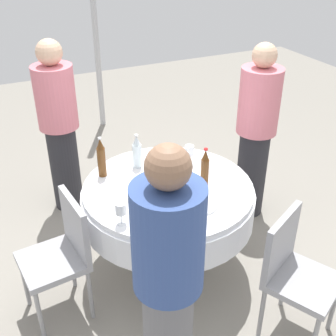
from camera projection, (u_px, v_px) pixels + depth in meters
ground_plane at (168, 264)px, 3.41m from camera, size 10.00×10.00×0.00m
dining_table at (168, 204)px, 3.11m from camera, size 1.24×1.24×0.74m
bottle_clear_far at (137, 152)px, 3.21m from camera, size 0.07×0.07×0.27m
bottle_brown_south at (101, 158)px, 3.08m from camera, size 0.06×0.06×0.31m
bottle_brown_right at (205, 168)px, 2.97m from camera, size 0.06×0.06×0.29m
wine_glass_near at (170, 175)px, 2.97m from camera, size 0.07×0.07×0.14m
wine_glass_outer at (121, 209)px, 2.60m from camera, size 0.07×0.07×0.15m
wine_glass_front at (189, 151)px, 3.26m from camera, size 0.07×0.07×0.15m
plate_north at (142, 195)px, 2.91m from camera, size 0.24×0.24×0.04m
plate_inner at (201, 205)px, 2.81m from camera, size 0.21×0.21×0.02m
plate_left at (160, 222)px, 2.66m from camera, size 0.22×0.22×0.02m
spoon_south at (158, 172)px, 3.20m from camera, size 0.07×0.18×0.00m
person_far at (59, 126)px, 3.72m from camera, size 0.34×0.34×1.56m
person_south at (168, 285)px, 2.08m from camera, size 0.34×0.34×1.60m
person_right at (256, 131)px, 3.64m from camera, size 0.34×0.34×1.56m
chair_front at (293, 268)px, 2.63m from camera, size 0.54×0.54×0.87m
chair_mid at (63, 249)px, 2.79m from camera, size 0.44×0.44×0.87m
tent_pole_secondary at (95, 27)px, 5.09m from camera, size 0.07×0.07×2.51m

